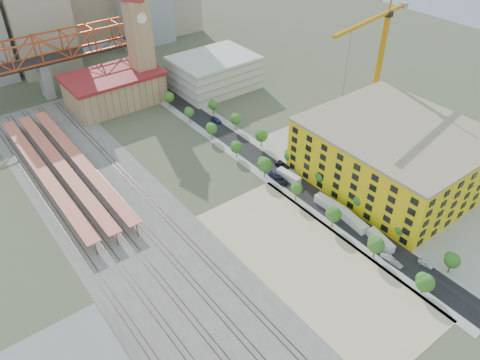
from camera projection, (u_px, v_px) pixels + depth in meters
ground at (248, 197)px, 143.67m from camera, size 400.00×400.00×0.00m
ballast_strip at (115, 214)px, 137.35m from camera, size 36.00×165.00×0.06m
dirt_lot at (311, 263)px, 121.57m from camera, size 28.00×67.00×0.06m
street_asphalt at (258, 158)px, 161.03m from camera, size 12.00×170.00×0.06m
sidewalk_west at (245, 163)px, 158.36m from camera, size 3.00×170.00×0.04m
sidewalk_east at (270, 153)px, 163.71m from camera, size 3.00×170.00×0.04m
construction_pad at (394, 175)px, 152.74m from camera, size 50.00×90.00×0.06m
rail_tracks at (110, 216)px, 136.40m from camera, size 26.56×160.00×0.18m
platform_canopies at (62, 166)px, 150.14m from camera, size 16.00×80.00×4.12m
station_hall at (114, 88)px, 189.71m from camera, size 38.00×24.00×13.10m
clock_tower at (139, 29)px, 181.63m from camera, size 12.00×12.00×52.00m
parking_garage at (214, 72)px, 201.77m from camera, size 34.00×26.00×14.00m
truss_bridge at (39, 54)px, 187.43m from camera, size 94.00×9.60×25.60m
construction_building at (394, 154)px, 145.70m from camera, size 44.60×50.60×18.80m
street_trees at (277, 171)px, 154.65m from camera, size 15.40×124.40×8.00m
skyline at (79, 7)px, 224.73m from camera, size 133.00×46.00×60.00m
distant_hills at (94, 93)px, 379.33m from camera, size 647.00×264.00×227.00m
tower_crane at (379, 47)px, 162.49m from camera, size 45.25×9.84×48.80m
site_trailer_a at (381, 240)px, 126.56m from camera, size 4.00×9.20×2.44m
site_trailer_b at (354, 222)px, 132.64m from camera, size 3.46×9.65×2.58m
site_trailer_c at (330, 204)px, 138.67m from camera, size 3.51×10.11×2.71m
site_trailer_d at (289, 176)px, 150.32m from camera, size 3.22×9.01×2.41m
car_0 at (396, 263)px, 120.59m from camera, size 1.83×4.07×1.36m
car_1 at (388, 258)px, 122.19m from camera, size 1.78×4.34×1.40m
car_2 at (281, 180)px, 149.47m from camera, size 2.74×5.32×1.44m
car_3 at (275, 176)px, 151.15m from camera, size 2.28×5.09×1.45m
car_4 at (426, 264)px, 120.46m from camera, size 2.25×4.39×1.43m
car_5 at (294, 173)px, 152.65m from camera, size 1.59×4.39×1.44m
car_6 at (283, 165)px, 156.04m from camera, size 2.76×5.81×1.60m
car_7 at (216, 120)px, 180.80m from camera, size 2.22×5.09×1.46m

